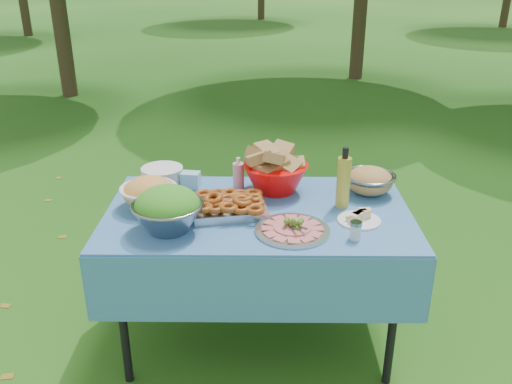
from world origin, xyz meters
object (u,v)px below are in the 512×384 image
Objects in this scene: pasta_bowl_steel at (370,180)px; charcuterie_platter at (293,224)px; salad_bowl at (168,209)px; plate_stack at (162,176)px; bread_bowl at (276,170)px; oil_bottle at (344,177)px; picnic_table at (258,277)px.

charcuterie_platter is at bearing -133.70° from pasta_bowl_steel.
plate_stack is (-0.11, 0.52, -0.05)m from salad_bowl.
plate_stack is at bearing 173.36° from bread_bowl.
charcuterie_platter is at bearing -133.38° from oil_bottle.
charcuterie_platter is at bearing -0.68° from salad_bowl.
plate_stack is 1.09m from pasta_bowl_steel.
charcuterie_platter is (0.07, -0.46, -0.07)m from bread_bowl.
salad_bowl reaches higher than plate_stack.
pasta_bowl_steel is 0.86× the size of oil_bottle.
plate_stack is 0.85m from charcuterie_platter.
oil_bottle is at bearing -30.43° from bread_bowl.
bread_bowl reaches higher than plate_stack.
oil_bottle is at bearing 46.62° from charcuterie_platter.
bread_bowl is 1.11× the size of oil_bottle.
pasta_bowl_steel reaches higher than plate_stack.
picnic_table is 4.84× the size of oil_bottle.
bread_bowl is 0.47m from charcuterie_platter.
charcuterie_platter is at bearing -81.91° from bread_bowl.
pasta_bowl_steel reaches higher than picnic_table.
bread_bowl is at bearing 98.09° from charcuterie_platter.
charcuterie_platter is at bearing -55.05° from picnic_table.
plate_stack is 0.66× the size of charcuterie_platter.
picnic_table is at bearing -159.22° from pasta_bowl_steel.
bread_bowl is at bearing -6.64° from plate_stack.
charcuterie_platter reaches higher than picnic_table.
salad_bowl reaches higher than pasta_bowl_steel.
bread_bowl is 1.30× the size of pasta_bowl_steel.
bread_bowl is (0.60, -0.07, 0.06)m from plate_stack.
oil_bottle reaches higher than salad_bowl.
pasta_bowl_steel is 0.77× the size of charcuterie_platter.
picnic_table is 4.64× the size of salad_bowl.
plate_stack is (-0.51, 0.31, 0.43)m from picnic_table.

